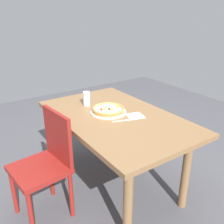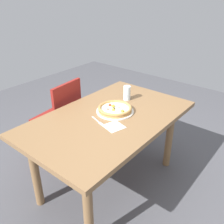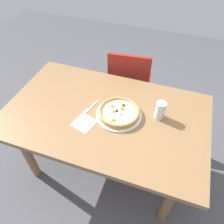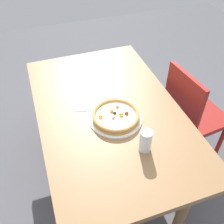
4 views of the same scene
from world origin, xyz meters
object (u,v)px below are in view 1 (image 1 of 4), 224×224
Objects in this scene: dining_table at (116,125)px; plate at (108,112)px; chair_near at (46,162)px; pizza at (108,109)px; napkin at (135,116)px; drinking_glass at (87,99)px; fork at (123,121)px.

dining_table is 0.14m from plate.
plate reaches higher than dining_table.
chair_near is 2.70× the size of plate.
pizza is 2.10× the size of napkin.
plate is 0.29m from drinking_glass.
drinking_glass is at bearing 116.38° from fork.
chair_near is 5.46× the size of fork.
fork is (0.12, -0.01, 0.10)m from dining_table.
plate is at bearing -88.02° from chair_near.
dining_table is 4.48× the size of plate.
fork is 1.18× the size of drinking_glass.
chair_near is 6.31× the size of napkin.
chair_near is 0.71m from fork.
chair_near is at bearing -81.86° from pizza.
chair_near is 0.71m from pizza.
pizza is at bearing -88.04° from chair_near.
chair_near is at bearing -90.61° from dining_table.
plate is 0.03m from pizza.
chair_near is at bearing -57.61° from drinking_glass.
pizza reaches higher than dining_table.
pizza reaches higher than plate.
dining_table is at bearing 7.91° from plate.
pizza is 0.29m from drinking_glass.
napkin reaches higher than dining_table.
napkin is (0.11, 0.80, 0.24)m from chair_near.
chair_near reaches higher than fork.
chair_near is 0.75m from drinking_glass.
pizza is 0.26m from napkin.
chair_near is at bearing -173.49° from fork.
chair_near reaches higher than dining_table.
chair_near is 0.84m from napkin.
pizza is (-0.09, 0.65, 0.27)m from chair_near.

